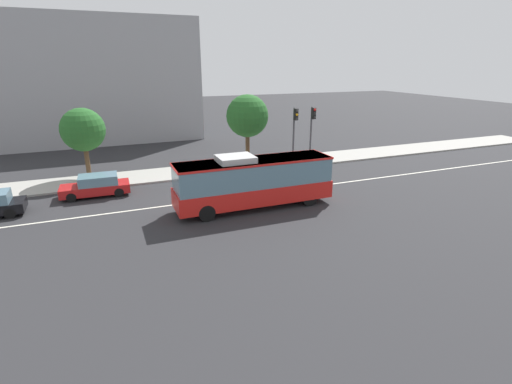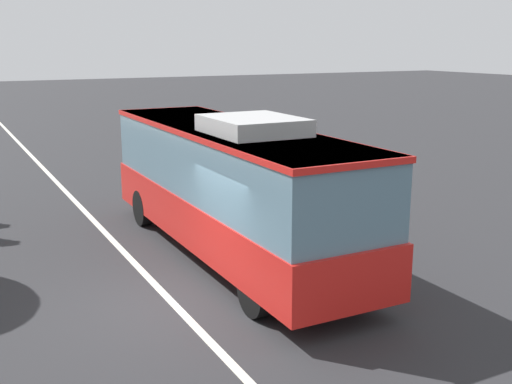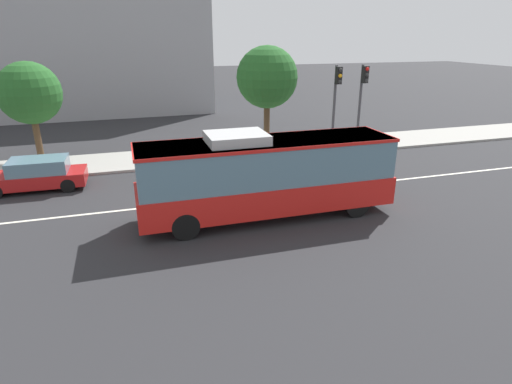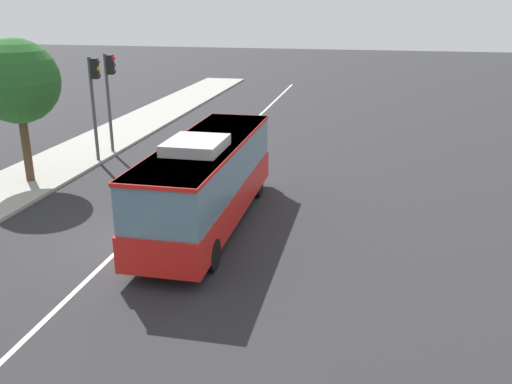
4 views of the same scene
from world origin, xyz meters
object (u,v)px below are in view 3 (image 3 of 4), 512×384
street_tree_kerbside_centre (267,78)px  transit_bus (266,173)px  traffic_light_near_corner (362,93)px  street_tree_kerbside_left (30,93)px  traffic_light_far_corner (336,95)px  sedan_red (36,175)px

street_tree_kerbside_centre → transit_bus: bearing=-108.5°
traffic_light_near_corner → street_tree_kerbside_left: 18.61m
transit_bus → traffic_light_far_corner: 10.37m
transit_bus → street_tree_kerbside_left: 14.80m
traffic_light_near_corner → traffic_light_far_corner: size_ratio=1.00×
street_tree_kerbside_left → sedan_red: bearing=-83.4°
transit_bus → traffic_light_near_corner: (8.50, 7.69, 1.75)m
street_tree_kerbside_centre → traffic_light_near_corner: bearing=-15.3°
sedan_red → traffic_light_near_corner: 18.07m
sedan_red → traffic_light_far_corner: traffic_light_far_corner is taller
traffic_light_far_corner → street_tree_kerbside_centre: street_tree_kerbside_centre is taller
street_tree_kerbside_left → traffic_light_near_corner: bearing=-9.9°
street_tree_kerbside_centre → traffic_light_far_corner: bearing=-22.3°
transit_bus → street_tree_kerbside_left: size_ratio=1.80×
traffic_light_far_corner → street_tree_kerbside_centre: 4.13m
sedan_red → street_tree_kerbside_left: street_tree_kerbside_left is taller
traffic_light_far_corner → street_tree_kerbside_left: (-16.61, 3.23, 0.30)m
traffic_light_near_corner → street_tree_kerbside_centre: (-5.44, 1.49, 0.92)m
traffic_light_far_corner → street_tree_kerbside_left: 16.92m
traffic_light_near_corner → sedan_red: bearing=-90.3°
sedan_red → traffic_light_far_corner: (16.06, 1.53, 2.84)m
traffic_light_near_corner → traffic_light_far_corner: 1.72m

